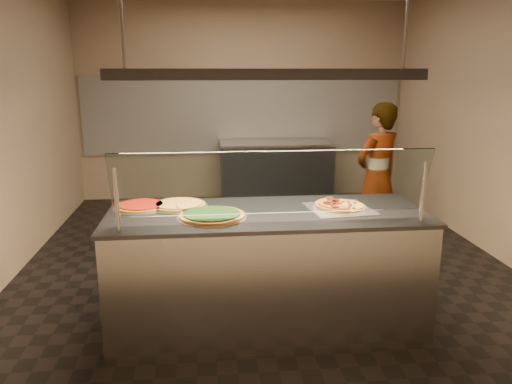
{
  "coord_description": "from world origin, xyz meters",
  "views": [
    {
      "loc": [
        -0.6,
        -4.78,
        1.98
      ],
      "look_at": [
        -0.2,
        -0.89,
        1.02
      ],
      "focal_mm": 35.0,
      "sensor_mm": 36.0,
      "label": 1
    }
  ],
  "objects": [
    {
      "name": "ground",
      "position": [
        0.0,
        0.0,
        -0.01
      ],
      "size": [
        5.0,
        6.0,
        0.02
      ],
      "primitive_type": "cube",
      "color": "black",
      "rests_on": "ground"
    },
    {
      "name": "wall_back",
      "position": [
        0.0,
        3.01,
        1.5
      ],
      "size": [
        5.0,
        0.02,
        3.0
      ],
      "primitive_type": "cube",
      "color": "#9E8966",
      "rests_on": "ground"
    },
    {
      "name": "wall_front",
      "position": [
        0.0,
        -3.01,
        1.5
      ],
      "size": [
        5.0,
        0.02,
        3.0
      ],
      "primitive_type": "cube",
      "color": "#9E8966",
      "rests_on": "ground"
    },
    {
      "name": "tile_band",
      "position": [
        0.0,
        2.98,
        1.3
      ],
      "size": [
        4.9,
        0.02,
        1.2
      ],
      "primitive_type": "cube",
      "color": "silver",
      "rests_on": "wall_back"
    },
    {
      "name": "serving_counter",
      "position": [
        -0.14,
        -1.15,
        0.47
      ],
      "size": [
        2.42,
        0.94,
        0.93
      ],
      "color": "#B7B7BC",
      "rests_on": "ground"
    },
    {
      "name": "sneeze_guard",
      "position": [
        -0.14,
        -1.5,
        1.23
      ],
      "size": [
        2.18,
        0.18,
        0.54
      ],
      "color": "#B7B7BC",
      "rests_on": "serving_counter"
    },
    {
      "name": "perforated_tray",
      "position": [
        0.43,
        -1.13,
        0.94
      ],
      "size": [
        0.52,
        0.52,
        0.01
      ],
      "color": "silver",
      "rests_on": "serving_counter"
    },
    {
      "name": "half_pizza_pepperoni",
      "position": [
        0.34,
        -1.13,
        0.96
      ],
      "size": [
        0.24,
        0.41,
        0.05
      ],
      "color": "brown",
      "rests_on": "perforated_tray"
    },
    {
      "name": "half_pizza_sausage",
      "position": [
        0.52,
        -1.14,
        0.96
      ],
      "size": [
        0.24,
        0.41,
        0.04
      ],
      "color": "brown",
      "rests_on": "perforated_tray"
    },
    {
      "name": "pizza_spinach",
      "position": [
        -0.56,
        -1.27,
        0.95
      ],
      "size": [
        0.51,
        0.51,
        0.03
      ],
      "color": "silver",
      "rests_on": "serving_counter"
    },
    {
      "name": "pizza_cheese",
      "position": [
        -0.82,
        -0.93,
        0.94
      ],
      "size": [
        0.45,
        0.45,
        0.03
      ],
      "color": "silver",
      "rests_on": "serving_counter"
    },
    {
      "name": "pizza_tomato",
      "position": [
        -1.12,
        -0.93,
        0.94
      ],
      "size": [
        0.43,
        0.43,
        0.03
      ],
      "color": "silver",
      "rests_on": "serving_counter"
    },
    {
      "name": "pizza_spatula",
      "position": [
        -0.78,
        -1.07,
        0.96
      ],
      "size": [
        0.19,
        0.23,
        0.02
      ],
      "color": "#B7B7BC",
      "rests_on": "pizza_spinach"
    },
    {
      "name": "prep_table",
      "position": [
        0.46,
        2.55,
        0.47
      ],
      "size": [
        1.68,
        0.74,
        0.93
      ],
      "color": "#3C3C42",
      "rests_on": "ground"
    },
    {
      "name": "worker",
      "position": [
        1.32,
        0.53,
        0.82
      ],
      "size": [
        0.71,
        0.63,
        1.64
      ],
      "primitive_type": "imported",
      "rotation": [
        0.0,
        0.0,
        3.63
      ],
      "color": "#252129",
      "rests_on": "ground"
    },
    {
      "name": "heat_lamp_housing",
      "position": [
        -0.14,
        -1.15,
        1.95
      ],
      "size": [
        2.3,
        0.18,
        0.08
      ],
      "primitive_type": "cube",
      "color": "#3C3C42",
      "rests_on": "ceiling"
    }
  ]
}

